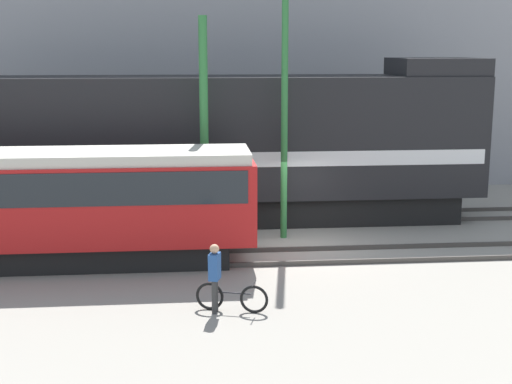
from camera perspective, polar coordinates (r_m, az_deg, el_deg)
ground_plane at (r=22.26m, az=3.47°, el=-4.33°), size 120.00×120.00×0.00m
track_near at (r=21.01m, az=4.00°, el=-5.10°), size 60.00×1.51×0.14m
track_far at (r=25.51m, az=2.31°, el=-2.11°), size 60.00×1.51×0.14m
building_backdrop at (r=33.59m, az=0.38°, el=14.17°), size 35.40×6.00×15.28m
freight_locomotive at (r=24.81m, az=-4.81°, el=3.59°), size 20.14×3.04×5.70m
streetcar at (r=20.79m, az=-17.61°, el=-0.71°), size 12.48×2.54×3.25m
bicycle at (r=16.77m, az=-1.95°, el=-8.44°), size 1.68×0.65×0.73m
person at (r=16.52m, az=-3.33°, el=-6.37°), size 0.31×0.41×1.65m
utility_pole_center at (r=22.37m, az=-4.17°, el=4.91°), size 0.27×0.27×7.02m
utility_pole_right at (r=22.47m, az=2.30°, el=7.65°), size 0.21×0.21×9.12m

